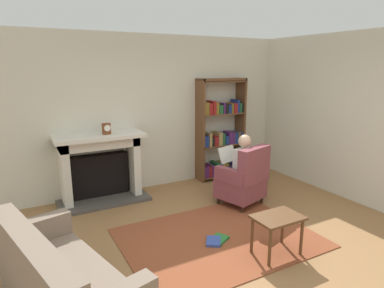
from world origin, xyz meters
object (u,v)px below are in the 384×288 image
object	(u,v)px
fireplace	(100,165)
side_table	(277,223)
sofa_floral	(61,285)
bookshelf	(221,133)
seated_reader	(239,166)
mantel_clock	(106,129)
armchair_reading	(244,179)

from	to	relation	value
fireplace	side_table	size ratio (longest dim) A/B	2.54
sofa_floral	side_table	world-z (taller)	sofa_floral
bookshelf	seated_reader	size ratio (longest dim) A/B	1.70
seated_reader	fireplace	bearing A→B (deg)	-49.19
mantel_clock	bookshelf	size ratio (longest dim) A/B	0.09
armchair_reading	sofa_floral	xyz separation A→B (m)	(-2.87, -1.22, -0.10)
fireplace	sofa_floral	xyz separation A→B (m)	(-0.95, -2.51, -0.27)
bookshelf	sofa_floral	world-z (taller)	bookshelf
armchair_reading	bookshelf	bearing A→B (deg)	-124.86
bookshelf	side_table	world-z (taller)	bookshelf
bookshelf	armchair_reading	xyz separation A→B (m)	(-0.42, -1.33, -0.48)
seated_reader	sofa_floral	bearing A→B (deg)	7.89
bookshelf	fireplace	bearing A→B (deg)	-179.14
mantel_clock	sofa_floral	distance (m)	2.78
sofa_floral	side_table	bearing A→B (deg)	-107.41
seated_reader	side_table	world-z (taller)	seated_reader
side_table	fireplace	bearing A→B (deg)	117.79
fireplace	bookshelf	xyz separation A→B (m)	(2.35, 0.04, 0.32)
seated_reader	side_table	size ratio (longest dim) A/B	2.04
armchair_reading	side_table	distance (m)	1.44
fireplace	side_table	bearing A→B (deg)	-62.21
fireplace	seated_reader	bearing A→B (deg)	-31.99
fireplace	armchair_reading	distance (m)	2.33
fireplace	bookshelf	bearing A→B (deg)	0.86
armchair_reading	seated_reader	distance (m)	0.23
bookshelf	side_table	distance (m)	2.88
bookshelf	armchair_reading	bearing A→B (deg)	-107.65
sofa_floral	side_table	xyz separation A→B (m)	(2.33, -0.12, 0.08)
mantel_clock	bookshelf	xyz separation A→B (m)	(2.24, 0.14, -0.30)
sofa_floral	seated_reader	bearing A→B (deg)	-79.34
seated_reader	bookshelf	bearing A→B (deg)	-127.82
fireplace	sofa_floral	bearing A→B (deg)	-110.68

